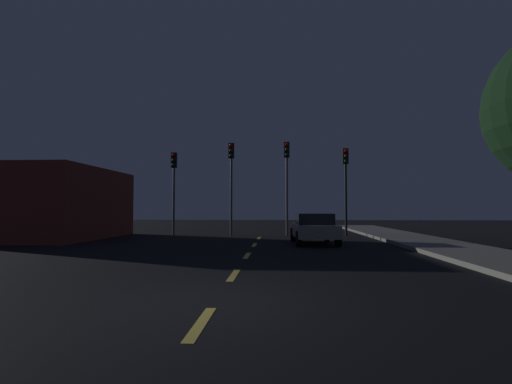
# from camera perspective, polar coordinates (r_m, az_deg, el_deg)

# --- Properties ---
(ground_plane) EXTENTS (80.00, 80.00, 0.00)m
(ground_plane) POSITION_cam_1_polar(r_m,az_deg,el_deg) (13.61, -1.12, -9.06)
(ground_plane) COLOR black
(sidewalk_curb_right) EXTENTS (3.00, 40.00, 0.15)m
(sidewalk_curb_right) POSITION_cam_1_polar(r_m,az_deg,el_deg) (15.01, 29.07, -7.85)
(sidewalk_curb_right) COLOR gray
(sidewalk_curb_right) RESTS_ON ground_plane
(lane_stripe_nearest) EXTENTS (0.16, 1.60, 0.01)m
(lane_stripe_nearest) POSITION_cam_1_polar(r_m,az_deg,el_deg) (5.61, -8.13, -18.60)
(lane_stripe_nearest) COLOR #EACC4C
(lane_stripe_nearest) RESTS_ON ground_plane
(lane_stripe_second) EXTENTS (0.16, 1.60, 0.01)m
(lane_stripe_second) POSITION_cam_1_polar(r_m,az_deg,el_deg) (9.27, -3.32, -12.15)
(lane_stripe_second) COLOR #EACC4C
(lane_stripe_second) RESTS_ON ground_plane
(lane_stripe_third) EXTENTS (0.16, 1.60, 0.01)m
(lane_stripe_third) POSITION_cam_1_polar(r_m,az_deg,el_deg) (13.02, -1.33, -9.35)
(lane_stripe_third) COLOR #EACC4C
(lane_stripe_third) RESTS_ON ground_plane
(lane_stripe_fourth) EXTENTS (0.16, 1.60, 0.01)m
(lane_stripe_fourth) POSITION_cam_1_polar(r_m,az_deg,el_deg) (16.79, -0.24, -7.79)
(lane_stripe_fourth) COLOR #EACC4C
(lane_stripe_fourth) RESTS_ON ground_plane
(lane_stripe_fifth) EXTENTS (0.16, 1.60, 0.01)m
(lane_stripe_fifth) POSITION_cam_1_polar(r_m,az_deg,el_deg) (20.57, 0.44, -6.81)
(lane_stripe_fifth) COLOR #EACC4C
(lane_stripe_fifth) RESTS_ON ground_plane
(traffic_signal_far_left) EXTENTS (0.32, 0.38, 4.90)m
(traffic_signal_far_left) POSITION_cam_1_polar(r_m,az_deg,el_deg) (23.50, -12.02, 2.16)
(traffic_signal_far_left) COLOR #4C4C51
(traffic_signal_far_left) RESTS_ON ground_plane
(traffic_signal_center_left) EXTENTS (0.32, 0.38, 5.44)m
(traffic_signal_center_left) POSITION_cam_1_polar(r_m,az_deg,el_deg) (22.86, -3.67, 3.10)
(traffic_signal_center_left) COLOR #4C4C51
(traffic_signal_center_left) RESTS_ON ground_plane
(traffic_signal_center_right) EXTENTS (0.32, 0.38, 5.47)m
(traffic_signal_center_right) POSITION_cam_1_polar(r_m,az_deg,el_deg) (22.70, 4.57, 3.19)
(traffic_signal_center_right) COLOR #4C4C51
(traffic_signal_center_right) RESTS_ON ground_plane
(traffic_signal_far_right) EXTENTS (0.32, 0.38, 5.06)m
(traffic_signal_far_right) POSITION_cam_1_polar(r_m,az_deg,el_deg) (22.99, 13.09, 2.52)
(traffic_signal_far_right) COLOR black
(traffic_signal_far_right) RESTS_ON ground_plane
(car_stopped_ahead) EXTENTS (2.01, 3.89, 1.35)m
(car_stopped_ahead) POSITION_cam_1_polar(r_m,az_deg,el_deg) (17.50, 8.54, -5.27)
(car_stopped_ahead) COLOR gray
(car_stopped_ahead) RESTS_ON ground_plane
(storefront_left) EXTENTS (5.98, 7.72, 3.65)m
(storefront_left) POSITION_cam_1_polar(r_m,az_deg,el_deg) (23.10, -28.05, -1.52)
(storefront_left) COLOR maroon
(storefront_left) RESTS_ON ground_plane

